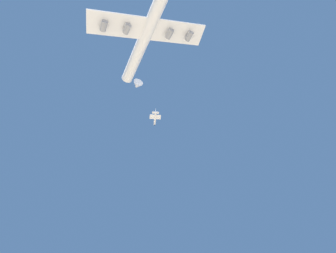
% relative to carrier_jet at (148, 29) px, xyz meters
% --- Properties ---
extents(carrier_jet, '(70.17, 56.98, 22.22)m').
position_rel_carrier_jet_xyz_m(carrier_jet, '(0.00, 0.00, 0.00)').
color(carrier_jet, white).
extents(chase_jet_left_wing, '(13.72, 11.77, 4.00)m').
position_rel_carrier_jet_xyz_m(chase_jet_left_wing, '(48.58, -48.13, 0.98)').
color(chase_jet_left_wing, silver).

